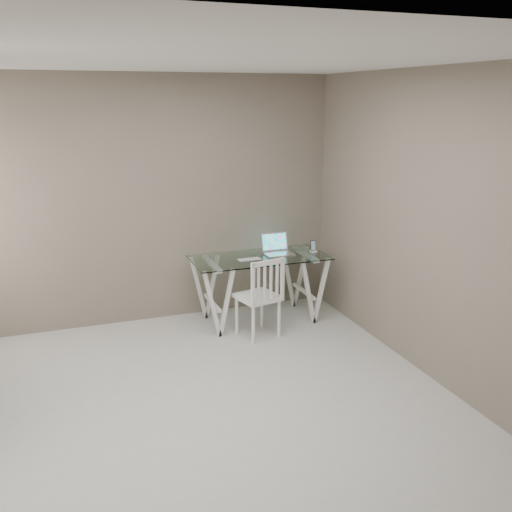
{
  "coord_description": "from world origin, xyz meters",
  "views": [
    {
      "loc": [
        -1.08,
        -3.89,
        2.45
      ],
      "look_at": [
        0.87,
        1.47,
        0.85
      ],
      "focal_mm": 40.0,
      "sensor_mm": 36.0,
      "label": 1
    }
  ],
  "objects": [
    {
      "name": "keyboard",
      "position": [
        0.88,
        1.7,
        0.75
      ],
      "size": [
        0.26,
        0.11,
        0.01
      ],
      "primitive_type": "cube",
      "color": "silver",
      "rests_on": "desk"
    },
    {
      "name": "laptop",
      "position": [
        1.26,
        1.85,
        0.8
      ],
      "size": [
        0.32,
        0.28,
        0.22
      ],
      "color": "silver",
      "rests_on": "desk"
    },
    {
      "name": "phone_dock",
      "position": [
        1.67,
        1.77,
        0.78
      ],
      "size": [
        0.07,
        0.07,
        0.13
      ],
      "color": "white",
      "rests_on": "desk"
    },
    {
      "name": "desk",
      "position": [
        1.02,
        1.77,
        0.38
      ],
      "size": [
        1.5,
        0.7,
        0.75
      ],
      "color": "silver",
      "rests_on": "ground"
    },
    {
      "name": "mouse",
      "position": [
        0.87,
        1.48,
        0.76
      ],
      "size": [
        0.11,
        0.06,
        0.03
      ],
      "primitive_type": "ellipsoid",
      "color": "white",
      "rests_on": "desk"
    },
    {
      "name": "room",
      "position": [
        -0.06,
        0.02,
        1.72
      ],
      "size": [
        4.5,
        4.52,
        2.71
      ],
      "color": "#B5B3AD",
      "rests_on": "ground"
    },
    {
      "name": "chair",
      "position": [
        0.88,
        1.32,
        0.48
      ],
      "size": [
        0.48,
        0.48,
        0.88
      ],
      "rotation": [
        0.0,
        0.0,
        0.23
      ],
      "color": "white",
      "rests_on": "ground"
    }
  ]
}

